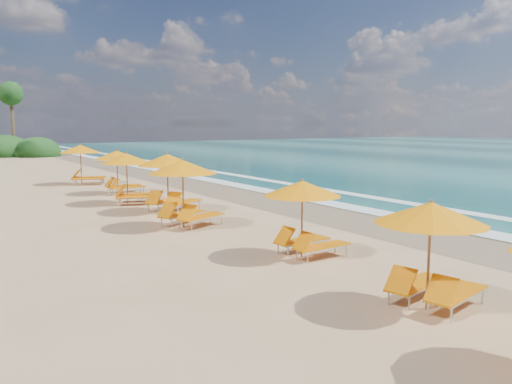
{
  "coord_description": "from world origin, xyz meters",
  "views": [
    {
      "loc": [
        -9.74,
        -14.81,
        3.58
      ],
      "look_at": [
        0.0,
        0.0,
        1.2
      ],
      "focal_mm": 35.89,
      "sensor_mm": 36.0,
      "label": 1
    }
  ],
  "objects": [
    {
      "name": "station_8",
      "position": [
        -1.66,
        15.95,
        1.34
      ],
      "size": [
        3.1,
        3.06,
        2.4
      ],
      "rotation": [
        0.0,
        0.0,
        -0.38
      ],
      "color": "olive",
      "rests_on": "ground"
    },
    {
      "name": "surf_foam",
      "position": [
        6.7,
        0.0,
        0.03
      ],
      "size": [
        4.0,
        160.0,
        0.01
      ],
      "color": "white",
      "rests_on": "ground"
    },
    {
      "name": "ground",
      "position": [
        0.0,
        0.0,
        0.0
      ],
      "size": [
        160.0,
        160.0,
        0.0
      ],
      "primitive_type": "plane",
      "color": "tan",
      "rests_on": "ground"
    },
    {
      "name": "station_6",
      "position": [
        -1.92,
        7.25,
        1.31
      ],
      "size": [
        3.0,
        2.95,
        2.33
      ],
      "rotation": [
        0.0,
        0.0,
        -0.36
      ],
      "color": "olive",
      "rests_on": "ground"
    },
    {
      "name": "station_2",
      "position": [
        -1.57,
        -8.63,
        1.22
      ],
      "size": [
        2.62,
        2.51,
        2.17
      ],
      "rotation": [
        0.0,
        0.0,
        0.2
      ],
      "color": "olive",
      "rests_on": "ground"
    },
    {
      "name": "station_3",
      "position": [
        -1.15,
        -4.23,
        1.2
      ],
      "size": [
        2.31,
        2.14,
        2.14
      ],
      "rotation": [
        0.0,
        0.0,
        0.02
      ],
      "color": "olive",
      "rests_on": "ground"
    },
    {
      "name": "station_4",
      "position": [
        -2.11,
        1.16,
        1.35
      ],
      "size": [
        3.11,
        3.06,
        2.41
      ],
      "rotation": [
        0.0,
        0.0,
        0.37
      ],
      "color": "olive",
      "rests_on": "ground"
    },
    {
      "name": "station_7",
      "position": [
        -1.2,
        10.78,
        1.27
      ],
      "size": [
        2.51,
        2.33,
        2.27
      ],
      "rotation": [
        0.0,
        0.0,
        -0.05
      ],
      "color": "olive",
      "rests_on": "ground"
    },
    {
      "name": "station_5",
      "position": [
        -1.29,
        4.38,
        1.36
      ],
      "size": [
        3.28,
        3.28,
        2.43
      ],
      "rotation": [
        0.0,
        0.0,
        0.54
      ],
      "color": "olive",
      "rests_on": "ground"
    },
    {
      "name": "wet_sand",
      "position": [
        4.0,
        0.0,
        0.01
      ],
      "size": [
        4.0,
        160.0,
        0.01
      ],
      "primitive_type": "cube",
      "color": "#8D7654",
      "rests_on": "ground"
    }
  ]
}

